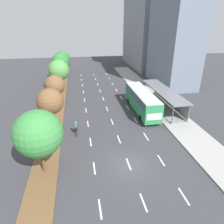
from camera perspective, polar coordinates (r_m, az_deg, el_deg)
The scene contains 18 objects.
ground_plane at distance 20.79m, azimuth 4.94°, elevation -15.04°, with size 140.00×140.00×0.00m, color #38383D.
median_strip at distance 37.98m, azimuth -15.20°, elevation 3.33°, with size 2.60×52.00×0.12m, color brown.
sidewalk_right at distance 40.20m, azimuth 10.56°, elevation 4.98°, with size 4.50×52.00×0.15m, color #9E9E99.
lane_divider_left at distance 34.98m, azimuth -7.69°, elevation 2.06°, with size 0.14×44.90×0.01m.
lane_divider_center at distance 35.25m, azimuth -2.01°, elevation 2.46°, with size 0.14×44.90×0.01m.
lane_divider_right at distance 35.87m, azimuth 3.54°, elevation 2.82°, with size 0.14×44.90×0.01m.
bus_shelter at distance 34.25m, azimuth 14.79°, elevation 4.30°, with size 2.90×13.39×2.86m.
bus at distance 31.76m, azimuth 8.50°, elevation 3.66°, with size 2.54×11.29×3.37m.
cyclist at distance 25.84m, azimuth -10.28°, elevation -4.67°, with size 0.46×1.82×1.71m.
median_tree_nearest at distance 18.64m, azimuth -20.41°, elevation -5.87°, with size 4.33×4.33×6.32m.
median_tree_second at distance 26.19m, azimuth -17.35°, elevation 2.90°, with size 3.38×3.38×5.65m.
median_tree_third at distance 34.18m, azimuth -16.13°, elevation 7.42°, with size 3.33×3.33×5.29m.
median_tree_fourth at distance 42.08m, azimuth -15.05°, elevation 11.51°, with size 4.18×4.18×6.34m.
median_tree_fifth at distance 50.24m, azimuth -14.57°, elevation 13.66°, with size 4.19×4.19×6.43m.
median_tree_farthest at distance 58.53m, azimuth -14.01°, elevation 14.68°, with size 4.15×4.15×5.93m.
building_near_right at distance 47.20m, azimuth 17.53°, elevation 20.27°, with size 6.56×14.49×21.22m, color slate.
building_mid_right at distance 60.34m, azimuth 11.41°, elevation 23.49°, with size 7.62×9.28×25.28m, color gray.
building_far_right at distance 71.30m, azimuth 7.95°, elevation 23.34°, with size 7.60×14.05×24.17m, color gray.
Camera 1 is at (-4.49, -15.43, 13.19)m, focal length 31.82 mm.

